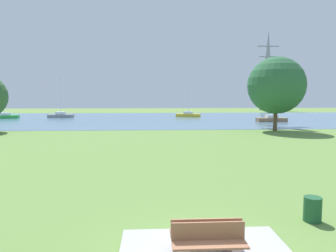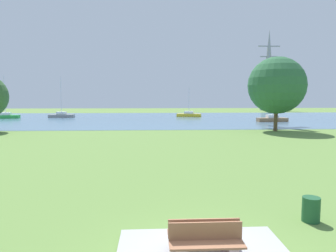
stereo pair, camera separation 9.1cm
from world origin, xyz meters
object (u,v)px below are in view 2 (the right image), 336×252
sailboat_brown (272,119)px  tree_west_near (277,85)px  bench_facing_water (203,236)px  sailboat_yellow (189,115)px  bench_facing_inland (206,246)px  electricity_pylon (268,70)px  litter_bin (311,209)px  sailboat_gray (62,115)px  sailboat_green (6,116)px

sailboat_brown → tree_west_near: size_ratio=0.89×
sailboat_brown → bench_facing_water: bearing=-113.6°
sailboat_brown → sailboat_yellow: bearing=132.6°
bench_facing_inland → tree_west_near: tree_west_near is taller
sailboat_brown → electricity_pylon: electricity_pylon is taller
litter_bin → tree_west_near: 28.24m
sailboat_yellow → sailboat_brown: bearing=-47.4°
litter_bin → sailboat_brown: size_ratio=0.10×
bench_facing_inland → electricity_pylon: electricity_pylon is taller
sailboat_brown → electricity_pylon: bearing=70.3°
sailboat_gray → tree_west_near: (32.01, -25.74, 4.85)m
sailboat_yellow → tree_west_near: (7.03, -26.57, 4.88)m
electricity_pylon → sailboat_green: bearing=-152.7°
bench_facing_inland → tree_west_near: size_ratio=0.21×
sailboat_brown → tree_west_near: bearing=-110.0°
bench_facing_water → tree_west_near: 31.39m
tree_west_near → sailboat_green: bearing=150.4°
litter_bin → sailboat_yellow: sailboat_yellow is taller
sailboat_gray → electricity_pylon: size_ratio=0.33×
electricity_pylon → bench_facing_water: bearing=-111.7°
bench_facing_inland → sailboat_yellow: bearing=83.6°
bench_facing_inland → electricity_pylon: bearing=68.4°
sailboat_brown → litter_bin: bearing=-109.9°
bench_facing_inland → litter_bin: size_ratio=2.25×
bench_facing_water → litter_bin: bearing=26.1°
litter_bin → electricity_pylon: electricity_pylon is taller
sailboat_gray → electricity_pylon: bearing=29.7°
litter_bin → sailboat_brown: 42.24m
sailboat_gray → bench_facing_inland: bearing=-70.9°
sailboat_gray → sailboat_green: sailboat_green is taller
bench_facing_inland → bench_facing_water: bearing=90.0°
sailboat_gray → tree_west_near: size_ratio=0.90×
sailboat_green → electricity_pylon: size_ratio=0.34×
bench_facing_water → sailboat_green: sailboat_green is taller
sailboat_gray → sailboat_green: 9.87m
sailboat_yellow → tree_west_near: 27.91m
sailboat_yellow → tree_west_near: size_ratio=0.69×
sailboat_gray → sailboat_green: bearing=-167.8°
litter_bin → sailboat_gray: 56.61m
bench_facing_inland → electricity_pylon: size_ratio=0.08×
bench_facing_inland → tree_west_near: 31.87m
sailboat_gray → electricity_pylon: (51.92, 29.64, 11.25)m
tree_west_near → sailboat_brown: bearing=70.0°
bench_facing_water → sailboat_gray: bearing=109.2°
sailboat_brown → tree_west_near: 15.23m
sailboat_yellow → electricity_pylon: electricity_pylon is taller
bench_facing_water → sailboat_green: size_ratio=0.23×
litter_bin → sailboat_gray: sailboat_gray is taller
litter_bin → sailboat_gray: (-22.60, 51.91, 0.07)m
tree_west_near → bench_facing_inland: bearing=-114.9°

